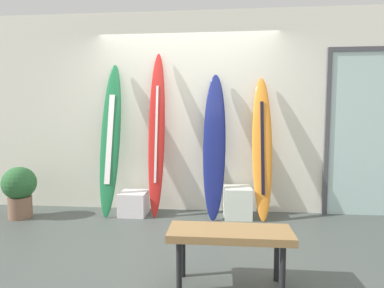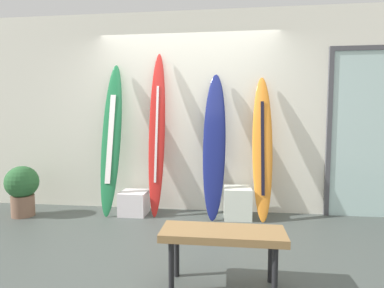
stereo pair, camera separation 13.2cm
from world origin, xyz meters
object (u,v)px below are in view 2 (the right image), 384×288
surfboard_emerald (111,139)px  bench (223,237)px  potted_plant (22,188)px  surfboard_sunset (262,149)px  surfboard_crimson (157,135)px  glass_door (373,130)px  display_block_left (134,203)px  display_block_center (237,203)px  surfboard_navy (214,146)px

surfboard_emerald → bench: bearing=-48.1°
surfboard_emerald → potted_plant: (-1.15, -0.28, -0.65)m
surfboard_sunset → bench: 1.90m
surfboard_crimson → glass_door: (2.86, 0.22, 0.07)m
surfboard_emerald → display_block_left: 0.93m
display_block_center → surfboard_sunset: bearing=4.1°
display_block_center → bench: 1.76m
display_block_left → glass_door: (3.17, 0.28, 1.00)m
surfboard_sunset → display_block_center: (-0.31, -0.02, -0.72)m
surfboard_sunset → surfboard_crimson: bearing=179.0°
surfboard_crimson → surfboard_sunset: surfboard_crimson is taller
surfboard_crimson → surfboard_navy: (0.78, -0.03, -0.14)m
surfboard_emerald → glass_door: bearing=4.2°
surfboard_emerald → surfboard_crimson: surfboard_crimson is taller
surfboard_crimson → display_block_center: size_ratio=5.43×
bench → surfboard_crimson: bearing=117.8°
surfboard_emerald → surfboard_navy: size_ratio=1.08×
surfboard_emerald → surfboard_crimson: 0.63m
surfboard_sunset → potted_plant: size_ratio=2.74×
surfboard_emerald → display_block_left: surfboard_emerald is taller
display_block_left → potted_plant: 1.51m
potted_plant → bench: (2.73, -1.47, 0.01)m
glass_door → surfboard_crimson: bearing=-175.6°
surfboard_sunset → display_block_center: 0.79m
glass_door → bench: bearing=-133.6°
display_block_left → glass_door: 3.34m
surfboard_emerald → display_block_center: bearing=-0.3°
surfboard_crimson → glass_door: 2.87m
display_block_center → surfboard_navy: bearing=177.5°
surfboard_sunset → display_block_left: surfboard_sunset is taller
surfboard_emerald → surfboard_navy: (1.41, 0.00, -0.09)m
surfboard_navy → display_block_left: 1.35m
surfboard_emerald → surfboard_crimson: size_ratio=0.94×
surfboard_crimson → surfboard_sunset: 1.42m
display_block_center → bench: bench is taller
bench → surfboard_sunset: bearing=75.2°
surfboard_sunset → potted_plant: 3.25m
surfboard_emerald → surfboard_crimson: (0.63, 0.04, 0.05)m
display_block_left → display_block_center: bearing=0.6°
glass_door → surfboard_sunset: bearing=-170.5°
surfboard_emerald → potted_plant: size_ratio=3.04×
surfboard_emerald → display_block_left: bearing=-4.2°
surfboard_navy → potted_plant: (-2.57, -0.29, -0.56)m
surfboard_navy → display_block_left: size_ratio=5.35×
display_block_left → bench: bench is taller
surfboard_sunset → glass_door: size_ratio=0.83×
bench → surfboard_emerald: bearing=131.9°
display_block_center → potted_plant: (-2.88, -0.27, 0.19)m
glass_door → display_block_center: bearing=-171.4°
surfboard_navy → surfboard_sunset: size_ratio=1.03×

